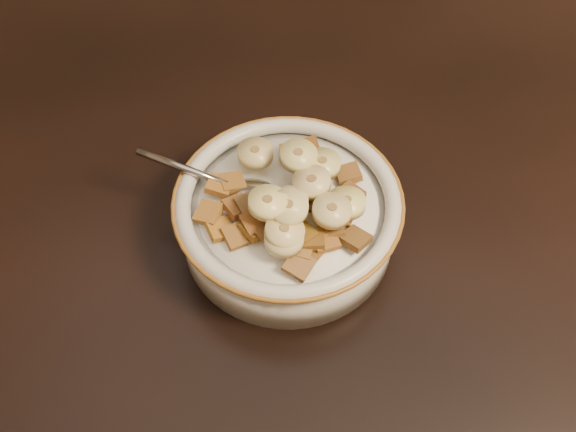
# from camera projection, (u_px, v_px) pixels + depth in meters

# --- Properties ---
(table) EXTENTS (1.40, 0.91, 0.04)m
(table) POSITION_uv_depth(u_px,v_px,m) (401.00, 237.00, 0.59)
(table) COLOR black
(table) RESTS_ON floor
(chair) EXTENTS (0.47, 0.47, 0.99)m
(chair) POSITION_uv_depth(u_px,v_px,m) (298.00, 28.00, 1.15)
(chair) COLOR black
(chair) RESTS_ON floor
(cereal_bowl) EXTENTS (0.18, 0.18, 0.04)m
(cereal_bowl) POSITION_uv_depth(u_px,v_px,m) (288.00, 221.00, 0.55)
(cereal_bowl) COLOR #B9B4A8
(cereal_bowl) RESTS_ON table
(milk) EXTENTS (0.15, 0.15, 0.00)m
(milk) POSITION_uv_depth(u_px,v_px,m) (288.00, 206.00, 0.54)
(milk) COLOR white
(milk) RESTS_ON cereal_bowl
(spoon) EXTENTS (0.05, 0.04, 0.01)m
(spoon) POSITION_uv_depth(u_px,v_px,m) (255.00, 194.00, 0.54)
(spoon) COLOR gray
(spoon) RESTS_ON cereal_bowl
(cereal_square_0) EXTENTS (0.03, 0.03, 0.01)m
(cereal_square_0) POSITION_uv_depth(u_px,v_px,m) (272.00, 234.00, 0.50)
(cereal_square_0) COLOR brown
(cereal_square_0) RESTS_ON milk
(cereal_square_1) EXTENTS (0.03, 0.03, 0.01)m
(cereal_square_1) POSITION_uv_depth(u_px,v_px,m) (250.00, 203.00, 0.52)
(cereal_square_1) COLOR brown
(cereal_square_1) RESTS_ON milk
(cereal_square_2) EXTENTS (0.02, 0.02, 0.01)m
(cereal_square_2) POSITION_uv_depth(u_px,v_px,m) (219.00, 186.00, 0.54)
(cereal_square_2) COLOR #9A6226
(cereal_square_2) RESTS_ON milk
(cereal_square_3) EXTENTS (0.03, 0.03, 0.01)m
(cereal_square_3) POSITION_uv_depth(u_px,v_px,m) (325.00, 239.00, 0.50)
(cereal_square_3) COLOR brown
(cereal_square_3) RESTS_ON milk
(cereal_square_4) EXTENTS (0.02, 0.02, 0.01)m
(cereal_square_4) POSITION_uv_depth(u_px,v_px,m) (312.00, 239.00, 0.50)
(cereal_square_4) COLOR brown
(cereal_square_4) RESTS_ON milk
(cereal_square_5) EXTENTS (0.03, 0.03, 0.01)m
(cereal_square_5) POSITION_uv_depth(u_px,v_px,m) (349.00, 195.00, 0.53)
(cereal_square_5) COLOR brown
(cereal_square_5) RESTS_ON milk
(cereal_square_6) EXTENTS (0.02, 0.02, 0.01)m
(cereal_square_6) POSITION_uv_depth(u_px,v_px,m) (291.00, 152.00, 0.56)
(cereal_square_6) COLOR brown
(cereal_square_6) RESTS_ON milk
(cereal_square_7) EXTENTS (0.03, 0.03, 0.01)m
(cereal_square_7) POSITION_uv_depth(u_px,v_px,m) (237.00, 206.00, 0.52)
(cereal_square_7) COLOR brown
(cereal_square_7) RESTS_ON milk
(cereal_square_8) EXTENTS (0.03, 0.03, 0.01)m
(cereal_square_8) POSITION_uv_depth(u_px,v_px,m) (232.00, 183.00, 0.54)
(cereal_square_8) COLOR brown
(cereal_square_8) RESTS_ON milk
(cereal_square_9) EXTENTS (0.03, 0.03, 0.01)m
(cereal_square_9) POSITION_uv_depth(u_px,v_px,m) (209.00, 213.00, 0.52)
(cereal_square_9) COLOR #976423
(cereal_square_9) RESTS_ON milk
(cereal_square_10) EXTENTS (0.03, 0.03, 0.01)m
(cereal_square_10) POSITION_uv_depth(u_px,v_px,m) (355.00, 239.00, 0.51)
(cereal_square_10) COLOR brown
(cereal_square_10) RESTS_ON milk
(cereal_square_11) EXTENTS (0.03, 0.03, 0.01)m
(cereal_square_11) POSITION_uv_depth(u_px,v_px,m) (308.00, 148.00, 0.56)
(cereal_square_11) COLOR brown
(cereal_square_11) RESTS_ON milk
(cereal_square_12) EXTENTS (0.03, 0.03, 0.01)m
(cereal_square_12) POSITION_uv_depth(u_px,v_px,m) (299.00, 265.00, 0.49)
(cereal_square_12) COLOR brown
(cereal_square_12) RESTS_ON milk
(cereal_square_13) EXTENTS (0.02, 0.02, 0.01)m
(cereal_square_13) POSITION_uv_depth(u_px,v_px,m) (318.00, 202.00, 0.52)
(cereal_square_13) COLOR brown
(cereal_square_13) RESTS_ON milk
(cereal_square_14) EXTENTS (0.03, 0.03, 0.01)m
(cereal_square_14) POSITION_uv_depth(u_px,v_px,m) (343.00, 213.00, 0.52)
(cereal_square_14) COLOR brown
(cereal_square_14) RESTS_ON milk
(cereal_square_15) EXTENTS (0.03, 0.03, 0.01)m
(cereal_square_15) POSITION_uv_depth(u_px,v_px,m) (302.00, 235.00, 0.50)
(cereal_square_15) COLOR brown
(cereal_square_15) RESTS_ON milk
(cereal_square_16) EXTENTS (0.03, 0.03, 0.01)m
(cereal_square_16) POSITION_uv_depth(u_px,v_px,m) (237.00, 236.00, 0.51)
(cereal_square_16) COLOR brown
(cereal_square_16) RESTS_ON milk
(cereal_square_17) EXTENTS (0.03, 0.03, 0.01)m
(cereal_square_17) POSITION_uv_depth(u_px,v_px,m) (255.00, 229.00, 0.51)
(cereal_square_17) COLOR #895E16
(cereal_square_17) RESTS_ON milk
(cereal_square_18) EXTENTS (0.03, 0.03, 0.01)m
(cereal_square_18) POSITION_uv_depth(u_px,v_px,m) (312.00, 248.00, 0.50)
(cereal_square_18) COLOR brown
(cereal_square_18) RESTS_ON milk
(cereal_square_19) EXTENTS (0.03, 0.03, 0.01)m
(cereal_square_19) POSITION_uv_depth(u_px,v_px,m) (220.00, 229.00, 0.52)
(cereal_square_19) COLOR #976421
(cereal_square_19) RESTS_ON milk
(cereal_square_20) EXTENTS (0.03, 0.03, 0.01)m
(cereal_square_20) POSITION_uv_depth(u_px,v_px,m) (318.00, 173.00, 0.54)
(cereal_square_20) COLOR olive
(cereal_square_20) RESTS_ON milk
(cereal_square_21) EXTENTS (0.03, 0.03, 0.01)m
(cereal_square_21) POSITION_uv_depth(u_px,v_px,m) (256.00, 222.00, 0.51)
(cereal_square_21) COLOR brown
(cereal_square_21) RESTS_ON milk
(cereal_square_22) EXTENTS (0.03, 0.03, 0.01)m
(cereal_square_22) POSITION_uv_depth(u_px,v_px,m) (349.00, 174.00, 0.55)
(cereal_square_22) COLOR brown
(cereal_square_22) RESTS_ON milk
(cereal_square_23) EXTENTS (0.02, 0.02, 0.01)m
(cereal_square_23) POSITION_uv_depth(u_px,v_px,m) (300.00, 247.00, 0.50)
(cereal_square_23) COLOR brown
(cereal_square_23) RESTS_ON milk
(cereal_square_24) EXTENTS (0.02, 0.02, 0.01)m
(cereal_square_24) POSITION_uv_depth(u_px,v_px,m) (331.00, 228.00, 0.51)
(cereal_square_24) COLOR brown
(cereal_square_24) RESTS_ON milk
(banana_slice_0) EXTENTS (0.04, 0.04, 0.01)m
(banana_slice_0) POSITION_uv_depth(u_px,v_px,m) (289.00, 204.00, 0.50)
(banana_slice_0) COLOR tan
(banana_slice_0) RESTS_ON milk
(banana_slice_1) EXTENTS (0.04, 0.04, 0.01)m
(banana_slice_1) POSITION_uv_depth(u_px,v_px,m) (289.00, 208.00, 0.50)
(banana_slice_1) COLOR #E3C685
(banana_slice_1) RESTS_ON milk
(banana_slice_2) EXTENTS (0.04, 0.04, 0.01)m
(banana_slice_2) POSITION_uv_depth(u_px,v_px,m) (298.00, 156.00, 0.53)
(banana_slice_2) COLOR tan
(banana_slice_2) RESTS_ON milk
(banana_slice_3) EXTENTS (0.04, 0.04, 0.01)m
(banana_slice_3) POSITION_uv_depth(u_px,v_px,m) (284.00, 239.00, 0.49)
(banana_slice_3) COLOR beige
(banana_slice_3) RESTS_ON milk
(banana_slice_4) EXTENTS (0.04, 0.04, 0.02)m
(banana_slice_4) POSITION_uv_depth(u_px,v_px,m) (284.00, 232.00, 0.49)
(banana_slice_4) COLOR #D0B986
(banana_slice_4) RESTS_ON milk
(banana_slice_5) EXTENTS (0.04, 0.04, 0.01)m
(banana_slice_5) POSITION_uv_depth(u_px,v_px,m) (268.00, 203.00, 0.50)
(banana_slice_5) COLOR #FFE686
(banana_slice_5) RESTS_ON milk
(banana_slice_6) EXTENTS (0.04, 0.04, 0.01)m
(banana_slice_6) POSITION_uv_depth(u_px,v_px,m) (255.00, 153.00, 0.55)
(banana_slice_6) COLOR tan
(banana_slice_6) RESTS_ON milk
(banana_slice_7) EXTENTS (0.04, 0.04, 0.01)m
(banana_slice_7) POSITION_uv_depth(u_px,v_px,m) (322.00, 164.00, 0.53)
(banana_slice_7) COLOR #C7BE7E
(banana_slice_7) RESTS_ON milk
(banana_slice_8) EXTENTS (0.04, 0.04, 0.01)m
(banana_slice_8) POSITION_uv_depth(u_px,v_px,m) (332.00, 211.00, 0.50)
(banana_slice_8) COLOR #D9C47D
(banana_slice_8) RESTS_ON milk
(banana_slice_9) EXTENTS (0.03, 0.03, 0.01)m
(banana_slice_9) POSITION_uv_depth(u_px,v_px,m) (312.00, 182.00, 0.51)
(banana_slice_9) COLOR beige
(banana_slice_9) RESTS_ON milk
(banana_slice_10) EXTENTS (0.04, 0.04, 0.01)m
(banana_slice_10) POSITION_uv_depth(u_px,v_px,m) (346.00, 203.00, 0.51)
(banana_slice_10) COLOR #EDE078
(banana_slice_10) RESTS_ON milk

